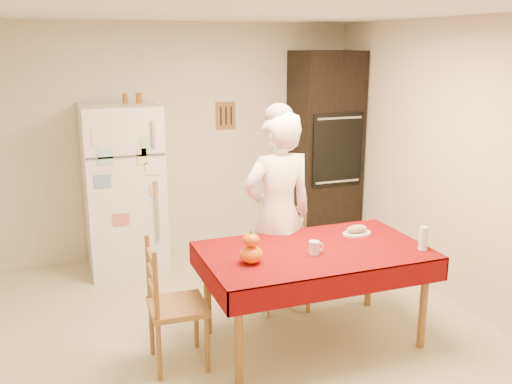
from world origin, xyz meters
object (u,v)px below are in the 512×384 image
chair_left (168,300)px  bread_plate (357,233)px  pumpkin_lower (251,254)px  wine_glass (423,238)px  chair_far (286,249)px  refrigerator (124,189)px  seated_woman (278,216)px  dining_table (314,258)px  coffee_mug (314,248)px  oven_cabinet (325,150)px

chair_left → bread_plate: size_ratio=3.96×
pumpkin_lower → wine_glass: size_ratio=0.96×
chair_far → bread_plate: 0.71m
wine_glass → bread_plate: wine_glass is taller
chair_left → pumpkin_lower: (0.58, -0.13, 0.32)m
refrigerator → bread_plate: refrigerator is taller
seated_woman → pumpkin_lower: size_ratio=10.42×
chair_far → pumpkin_lower: 1.07m
wine_glass → chair_far: bearing=124.9°
chair_far → chair_left: (-1.20, -0.68, 0.00)m
chair_far → dining_table: bearing=-78.4°
coffee_mug → wine_glass: size_ratio=0.57×
dining_table → bread_plate: bearing=21.7°
chair_left → pumpkin_lower: size_ratio=5.63×
seated_woman → coffee_mug: bearing=88.2°
oven_cabinet → dining_table: 2.39m
chair_left → wine_glass: size_ratio=5.40×
refrigerator → wine_glass: refrigerator is taller
dining_table → wine_glass: wine_glass is taller
pumpkin_lower → chair_far: bearing=52.7°
oven_cabinet → wine_glass: 2.40m
dining_table → coffee_mug: coffee_mug is taller
chair_far → seated_woman: bearing=-113.1°
refrigerator → chair_left: (0.03, -1.99, -0.34)m
refrigerator → coffee_mug: size_ratio=17.00×
refrigerator → oven_cabinet: oven_cabinet is taller
refrigerator → pumpkin_lower: refrigerator is taller
oven_cabinet → bread_plate: (-0.65, -1.88, -0.33)m
chair_far → coffee_mug: (-0.12, -0.81, 0.30)m
chair_left → wine_glass: 1.95m
seated_woman → pumpkin_lower: 0.79m
pumpkin_lower → refrigerator: bearing=106.0°
dining_table → coffee_mug: bearing=-116.7°
seated_woman → wine_glass: (0.85, -0.83, -0.03)m
refrigerator → pumpkin_lower: 2.20m
oven_cabinet → wine_glass: oven_cabinet is taller
pumpkin_lower → bread_plate: size_ratio=0.70×
chair_left → pumpkin_lower: 0.67m
dining_table → coffee_mug: size_ratio=17.00×
pumpkin_lower → wine_glass: (1.32, -0.19, 0.02)m
refrigerator → pumpkin_lower: size_ratio=10.08×
oven_cabinet → coffee_mug: (-1.18, -2.16, -0.29)m
refrigerator → wine_glass: (1.92, -2.31, -0.00)m
chair_far → seated_woman: seated_woman is taller
refrigerator → wine_glass: bearing=-50.2°
chair_far → bread_plate: size_ratio=3.96×
oven_cabinet → seated_woman: 1.96m
oven_cabinet → seated_woman: oven_cabinet is taller
seated_woman → oven_cabinet: bearing=-132.5°
dining_table → bread_plate: size_ratio=7.08×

